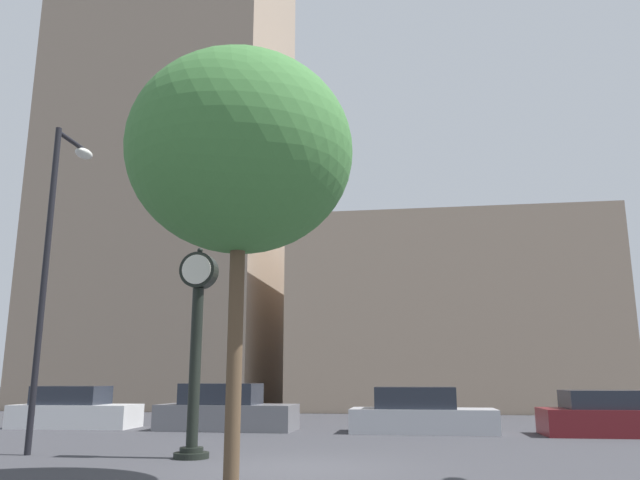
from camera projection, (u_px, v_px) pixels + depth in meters
name	position (u px, v px, depth m)	size (l,w,h in m)	color
ground_plane	(297.00, 469.00, 11.25)	(200.00, 200.00, 0.00)	#38383D
building_tall_tower	(181.00, 85.00, 40.57)	(12.70, 12.00, 40.50)	gray
building_storefront_row	(446.00, 319.00, 34.91)	(16.13, 12.00, 9.71)	tan
street_clock	(196.00, 336.00, 13.23)	(0.78, 0.73, 4.39)	black
car_white	(75.00, 410.00, 20.67)	(4.08, 1.87, 1.35)	silver
car_grey	(226.00, 411.00, 19.75)	(4.37, 1.82, 1.44)	slate
car_silver	(421.00, 414.00, 18.78)	(4.33, 1.77, 1.34)	#BCBCC1
car_maroon	(609.00, 417.00, 17.77)	(3.82, 1.92, 1.26)	maroon
street_lamp_left	(57.00, 237.00, 14.63)	(0.36, 1.57, 7.43)	black
bare_tree	(240.00, 154.00, 10.32)	(3.72, 3.72, 6.92)	brown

